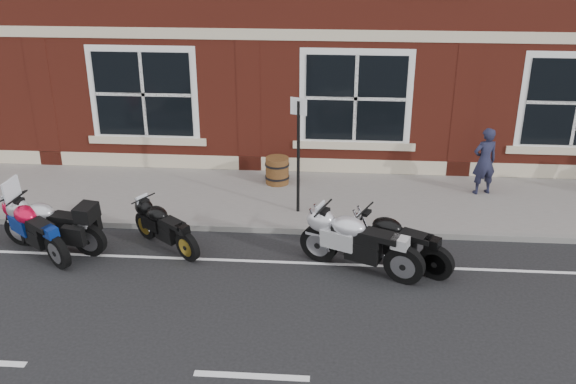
% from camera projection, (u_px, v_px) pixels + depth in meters
% --- Properties ---
extents(ground, '(80.00, 80.00, 0.00)m').
position_uv_depth(ground, '(273.00, 267.00, 11.54)').
color(ground, black).
rests_on(ground, ground).
extents(sidewalk, '(30.00, 3.00, 0.12)m').
position_uv_depth(sidewalk, '(286.00, 198.00, 14.27)').
color(sidewalk, slate).
rests_on(sidewalk, ground).
extents(kerb, '(30.00, 0.16, 0.12)m').
position_uv_depth(kerb, '(280.00, 229.00, 12.82)').
color(kerb, slate).
rests_on(kerb, ground).
extents(moto_touring_silver, '(2.12, 0.66, 1.41)m').
position_uv_depth(moto_touring_silver, '(51.00, 222.00, 11.97)').
color(moto_touring_silver, black).
rests_on(moto_touring_silver, ground).
extents(moto_sport_red, '(1.76, 1.39, 0.95)m').
position_uv_depth(moto_sport_red, '(36.00, 227.00, 11.82)').
color(moto_sport_red, black).
rests_on(moto_sport_red, ground).
extents(moto_sport_black, '(1.51, 1.27, 0.84)m').
position_uv_depth(moto_sport_black, '(166.00, 225.00, 12.05)').
color(moto_sport_black, black).
rests_on(moto_sport_black, ground).
extents(moto_sport_silver, '(2.18, 1.10, 1.05)m').
position_uv_depth(moto_sport_silver, '(359.00, 240.00, 11.22)').
color(moto_sport_silver, black).
rests_on(moto_sport_silver, ground).
extents(moto_naked_black, '(1.89, 1.15, 0.94)m').
position_uv_depth(moto_naked_black, '(396.00, 239.00, 11.38)').
color(moto_naked_black, black).
rests_on(moto_naked_black, ground).
extents(pedestrian_left, '(0.64, 0.51, 1.52)m').
position_uv_depth(pedestrian_left, '(485.00, 161.00, 14.09)').
color(pedestrian_left, '#1C1E33').
rests_on(pedestrian_left, sidewalk).
extents(barrel_planter, '(0.56, 0.56, 0.63)m').
position_uv_depth(barrel_planter, '(277.00, 170.00, 14.81)').
color(barrel_planter, '#523E16').
rests_on(barrel_planter, sidewalk).
extents(parking_sign, '(0.33, 0.14, 2.44)m').
position_uv_depth(parking_sign, '(298.00, 148.00, 12.94)').
color(parking_sign, black).
rests_on(parking_sign, sidewalk).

